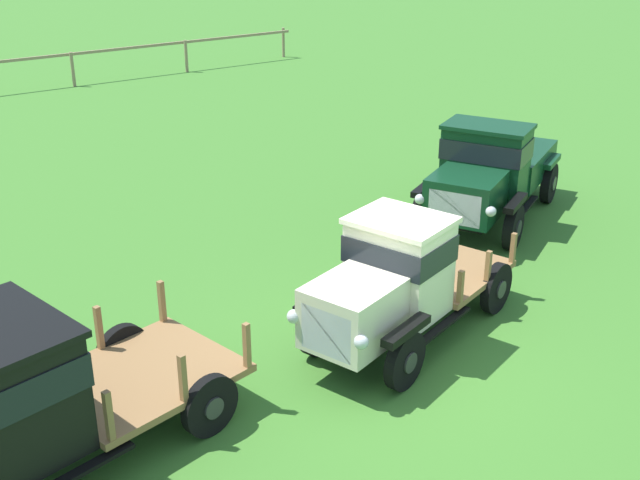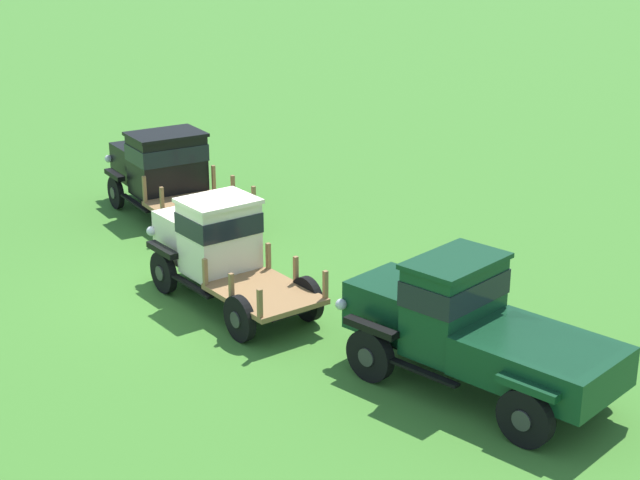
{
  "view_description": "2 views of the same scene",
  "coord_description": "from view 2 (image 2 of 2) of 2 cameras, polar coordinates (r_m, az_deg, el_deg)",
  "views": [
    {
      "loc": [
        -6.78,
        -7.76,
        6.4
      ],
      "look_at": [
        0.46,
        2.52,
        1.0
      ],
      "focal_mm": 45.0,
      "sensor_mm": 36.0,
      "label": 1
    },
    {
      "loc": [
        18.15,
        -3.83,
        7.73
      ],
      "look_at": [
        0.46,
        2.52,
        1.0
      ],
      "focal_mm": 55.0,
      "sensor_mm": 36.0,
      "label": 2
    }
  ],
  "objects": [
    {
      "name": "ground_plane",
      "position": [
        20.09,
        -7.23,
        -3.09
      ],
      "size": [
        240.0,
        240.0,
        0.0
      ],
      "primitive_type": "plane",
      "color": "#3D7528"
    },
    {
      "name": "vintage_truck_foreground_near",
      "position": [
        24.95,
        -9.07,
        4.08
      ],
      "size": [
        5.53,
        2.94,
        2.11
      ],
      "color": "black",
      "rests_on": "ground"
    },
    {
      "name": "vintage_truck_midrow_center",
      "position": [
        16.05,
        8.83,
        -5.03
      ],
      "size": [
        4.98,
        3.66,
        2.16
      ],
      "color": "black",
      "rests_on": "ground"
    },
    {
      "name": "vintage_truck_second_in_line",
      "position": [
        19.49,
        -6.04,
        -0.3
      ],
      "size": [
        4.68,
        2.75,
        2.09
      ],
      "color": "black",
      "rests_on": "ground"
    }
  ]
}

